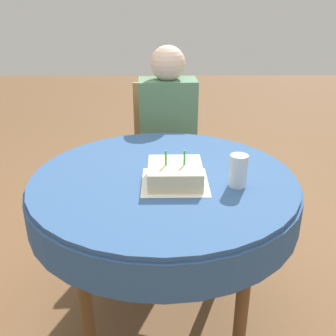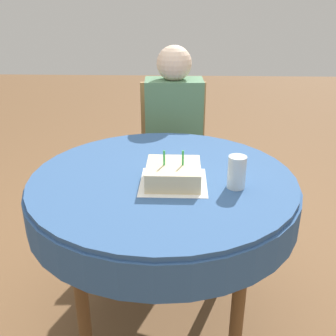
{
  "view_description": "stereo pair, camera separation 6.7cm",
  "coord_description": "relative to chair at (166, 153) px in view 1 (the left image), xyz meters",
  "views": [
    {
      "loc": [
        0.0,
        -1.4,
        1.41
      ],
      "look_at": [
        0.02,
        -0.02,
        0.8
      ],
      "focal_mm": 42.0,
      "sensor_mm": 36.0,
      "label": 1
    },
    {
      "loc": [
        0.07,
        -1.4,
        1.41
      ],
      "look_at": [
        0.02,
        -0.02,
        0.8
      ],
      "focal_mm": 42.0,
      "sensor_mm": 36.0,
      "label": 2
    }
  ],
  "objects": [
    {
      "name": "chair",
      "position": [
        0.0,
        0.0,
        0.0
      ],
      "size": [
        0.47,
        0.47,
        0.91
      ],
      "rotation": [
        0.0,
        0.0,
        0.05
      ],
      "color": "#A37A4C",
      "rests_on": "ground_plane"
    },
    {
      "name": "person",
      "position": [
        0.0,
        -0.1,
        0.19
      ],
      "size": [
        0.33,
        0.3,
        1.16
      ],
      "rotation": [
        0.0,
        0.0,
        0.05
      ],
      "color": "beige",
      "rests_on": "ground_plane"
    },
    {
      "name": "ground_plane",
      "position": [
        -0.02,
        -0.88,
        -0.5
      ],
      "size": [
        12.0,
        12.0,
        0.0
      ],
      "primitive_type": "plane",
      "color": "brown"
    },
    {
      "name": "dining_table",
      "position": [
        -0.02,
        -0.88,
        0.16
      ],
      "size": [
        1.06,
        1.06,
        0.75
      ],
      "color": "#335689",
      "rests_on": "ground_plane"
    },
    {
      "name": "birthday_cake",
      "position": [
        0.02,
        -0.93,
        0.29
      ],
      "size": [
        0.2,
        0.2,
        0.13
      ],
      "color": "beige",
      "rests_on": "dining_table"
    },
    {
      "name": "napkin",
      "position": [
        0.02,
        -0.93,
        0.26
      ],
      "size": [
        0.25,
        0.25,
        0.0
      ],
      "color": "white",
      "rests_on": "dining_table"
    },
    {
      "name": "drinking_glass",
      "position": [
        0.25,
        -0.96,
        0.32
      ],
      "size": [
        0.07,
        0.07,
        0.12
      ],
      "color": "silver",
      "rests_on": "dining_table"
    }
  ]
}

